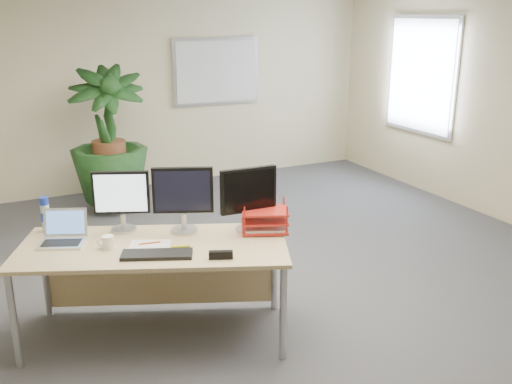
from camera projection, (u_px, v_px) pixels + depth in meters
name	position (u px, v px, depth m)	size (l,w,h in m)	color
floor	(265.00, 314.00, 4.66)	(8.00, 8.00, 0.00)	#45454A
back_wall	(133.00, 90.00, 7.69)	(7.00, 0.04, 2.70)	beige
whiteboard	(217.00, 72.00, 8.09)	(1.30, 0.04, 0.95)	#BCBCC1
window	(421.00, 75.00, 7.60)	(0.04, 1.30, 1.55)	#BCBCC1
desk	(156.00, 258.00, 4.28)	(2.10, 1.49, 0.74)	tan
floor_plant	(109.00, 153.00, 6.82)	(0.84, 0.84, 1.50)	#143312
monitor_left	(121.00, 197.00, 4.32)	(0.41, 0.20, 0.47)	#B2B2B6
monitor_right	(183.00, 195.00, 4.30)	(0.44, 0.21, 0.51)	#B2B2B6
monitor_dark	(249.00, 195.00, 4.33)	(0.45, 0.20, 0.50)	#B2B2B6
laptop	(63.00, 234.00, 4.18)	(0.40, 0.38, 0.23)	silver
keyboard	(157.00, 254.00, 3.94)	(0.49, 0.16, 0.03)	black
coffee_mug	(108.00, 242.00, 4.06)	(0.12, 0.08, 0.09)	white
spiral_notebook	(150.00, 246.00, 4.09)	(0.29, 0.22, 0.01)	white
orange_pen	(150.00, 243.00, 4.12)	(0.01, 0.01, 0.15)	#D64F17
yellow_highlighter	(180.00, 246.00, 4.08)	(0.02, 0.02, 0.13)	yellow
water_bottle	(45.00, 215.00, 4.35)	(0.07, 0.07, 0.27)	#B0C4CE
letter_tray	(265.00, 222.00, 4.37)	(0.42, 0.38, 0.16)	#B11E15
stapler	(221.00, 255.00, 3.89)	(0.16, 0.04, 0.05)	black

